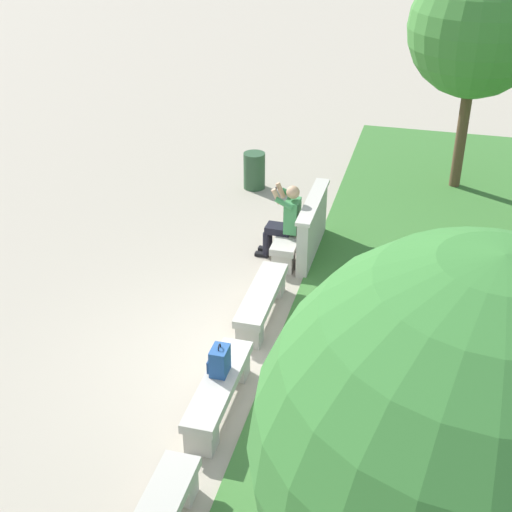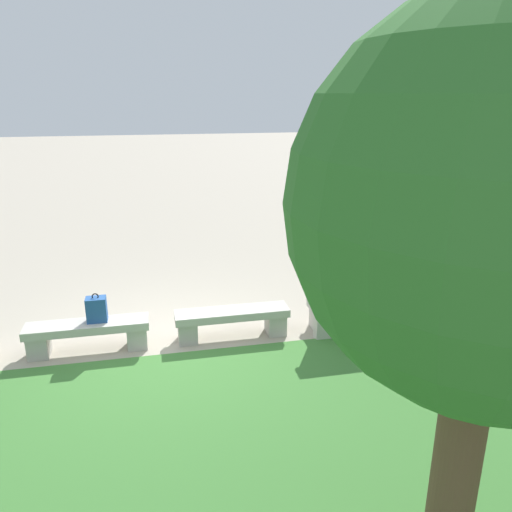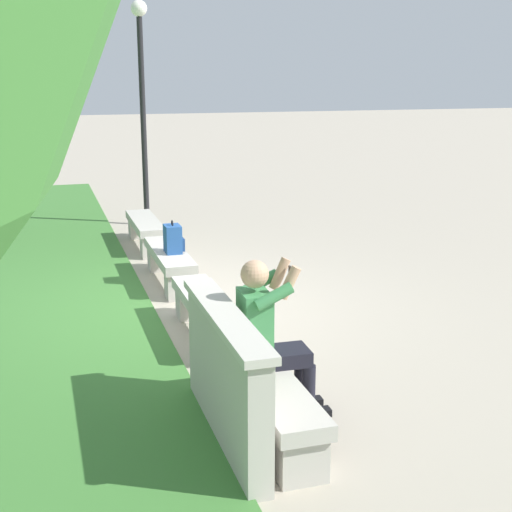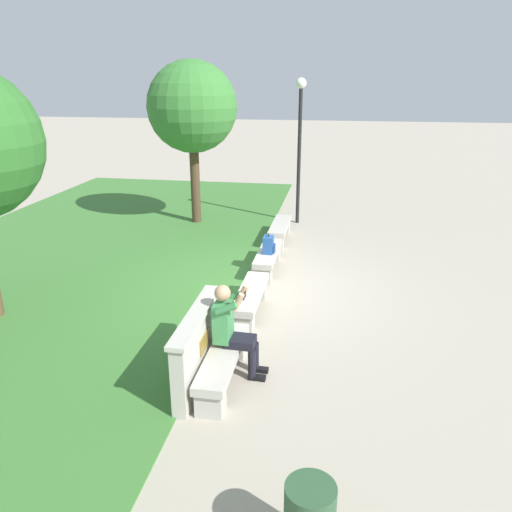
# 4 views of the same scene
# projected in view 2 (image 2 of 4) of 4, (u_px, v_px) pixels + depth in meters

# --- Properties ---
(ground_plane) EXTENTS (80.00, 80.00, 0.00)m
(ground_plane) POSITION_uv_depth(u_px,v_px,m) (163.00, 343.00, 7.46)
(ground_plane) COLOR #A89E8C
(bench_main) EXTENTS (1.72, 0.40, 0.45)m
(bench_main) POSITION_uv_depth(u_px,v_px,m) (361.00, 308.00, 7.99)
(bench_main) COLOR #B7B2A8
(bench_main) RESTS_ON ground
(bench_near) EXTENTS (1.72, 0.40, 0.45)m
(bench_near) POSITION_uv_depth(u_px,v_px,m) (232.00, 319.00, 7.57)
(bench_near) COLOR #B7B2A8
(bench_near) RESTS_ON ground
(bench_mid) EXTENTS (1.72, 0.40, 0.45)m
(bench_mid) POSITION_uv_depth(u_px,v_px,m) (88.00, 333.00, 7.16)
(bench_mid) COLOR #B7B2A8
(bench_mid) RESTS_ON ground
(backrest_wall_with_plaque) EXTENTS (1.84, 0.24, 1.01)m
(backrest_wall_with_plaque) POSITION_uv_depth(u_px,v_px,m) (371.00, 303.00, 7.61)
(backrest_wall_with_plaque) COLOR #B7B2A8
(backrest_wall_with_plaque) RESTS_ON ground
(person_photographer) EXTENTS (0.48, 0.73, 1.32)m
(person_photographer) POSITION_uv_depth(u_px,v_px,m) (347.00, 281.00, 7.88)
(person_photographer) COLOR black
(person_photographer) RESTS_ON ground
(backpack) EXTENTS (0.28, 0.24, 0.43)m
(backpack) POSITION_uv_depth(u_px,v_px,m) (97.00, 309.00, 7.12)
(backpack) COLOR #234C8C
(backpack) RESTS_ON bench_mid
(tree_behind_wall) EXTENTS (2.45, 2.45, 4.18)m
(tree_behind_wall) POSITION_uv_depth(u_px,v_px,m) (495.00, 210.00, 2.87)
(tree_behind_wall) COLOR brown
(tree_behind_wall) RESTS_ON ground
(trash_bin) EXTENTS (0.44, 0.44, 0.75)m
(trash_bin) POSITION_uv_depth(u_px,v_px,m) (451.00, 266.00, 9.68)
(trash_bin) COLOR #2D5133
(trash_bin) RESTS_ON ground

